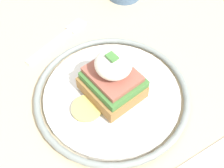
% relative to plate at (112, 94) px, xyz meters
% --- Properties ---
extents(dining_table, '(1.14, 0.74, 0.76)m').
position_rel_plate_xyz_m(dining_table, '(0.01, 0.02, -0.12)').
color(dining_table, '#C6B28E').
rests_on(dining_table, ground_plane).
extents(plate, '(0.24, 0.24, 0.02)m').
position_rel_plate_xyz_m(plate, '(0.00, 0.00, 0.00)').
color(plate, white).
rests_on(plate, dining_table).
extents(sandwich, '(0.08, 0.11, 0.08)m').
position_rel_plate_xyz_m(sandwich, '(-0.00, 0.00, 0.04)').
color(sandwich, '#9E703D').
rests_on(sandwich, plate).
extents(fork, '(0.04, 0.14, 0.00)m').
position_rel_plate_xyz_m(fork, '(-0.16, 0.01, -0.01)').
color(fork, silver).
rests_on(fork, dining_table).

